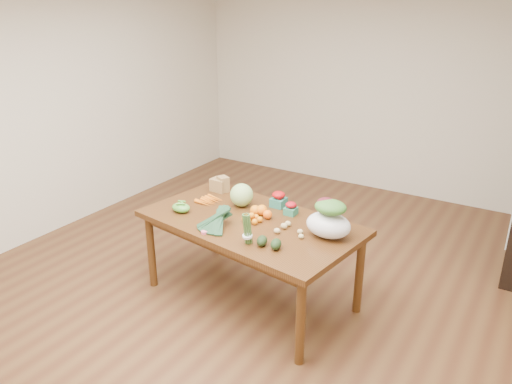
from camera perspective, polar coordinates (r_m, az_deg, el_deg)
The scene contains 24 objects.
floor at distance 4.71m, azimuth -0.64°, elevation -10.36°, with size 6.00×6.00×0.00m, color brown.
room_walls at distance 4.15m, azimuth -0.72°, elevation 5.65°, with size 5.02×6.02×2.70m.
dining_table at distance 4.32m, azimuth -0.62°, elevation -7.74°, with size 1.80×1.00×0.75m, color #4E3012.
dish_towel at distance 5.15m, azimuth 27.20°, elevation -3.08°, with size 0.02×0.28×0.45m, color white.
paper_bag at distance 4.74m, azimuth -4.23°, elevation 0.95°, with size 0.21×0.17×0.15m, color olive, non-canonical shape.
cabbage at distance 4.39m, azimuth -1.66°, elevation -0.35°, with size 0.21×0.21×0.21m, color #89B86A.
strawberry_basket_a at distance 4.39m, azimuth 2.59°, elevation -0.99°, with size 0.12×0.12×0.11m, color #AC0B0F, non-canonical shape.
strawberry_basket_b at distance 4.25m, azimuth 4.00°, elevation -2.01°, with size 0.10×0.10×0.09m, color #B40C1F, non-canonical shape.
orange_a at distance 4.22m, azimuth -0.09°, elevation -2.11°, with size 0.09×0.09×0.09m, color orange.
orange_b at distance 4.22m, azimuth 0.67°, elevation -2.07°, with size 0.09×0.09×0.09m, color #FF600F.
orange_c at distance 4.16m, azimuth 1.33°, elevation -2.59°, with size 0.08×0.08×0.08m, color #FF5E0F.
mandarin_cluster at distance 4.11m, azimuth -0.50°, elevation -2.85°, with size 0.18×0.18×0.08m, color orange, non-canonical shape.
carrots at distance 4.52m, azimuth -5.29°, elevation -0.99°, with size 0.22×0.22×0.03m, color orange, non-canonical shape.
snap_pea_bag at distance 4.34m, azimuth -8.57°, elevation -1.78°, with size 0.17×0.13×0.08m, color #569E35.
kale_bunch at distance 3.97m, azimuth -4.95°, elevation -3.22°, with size 0.32×0.40×0.16m, color #16321D, non-canonical shape.
asparagus_bundle at distance 3.71m, azimuth -0.99°, elevation -4.22°, with size 0.08×0.08×0.25m, color #51813B, non-canonical shape.
potato_a at distance 3.99m, azimuth 3.23°, elevation -3.90°, with size 0.06×0.05×0.05m, color tan.
potato_b at distance 3.92m, azimuth 2.42°, elevation -4.45°, with size 0.05×0.05×0.04m, color tan.
potato_c at distance 3.92m, azimuth 5.07°, elevation -4.54°, with size 0.05×0.04×0.04m, color tan.
potato_d at distance 4.04m, azimuth 3.67°, elevation -3.62°, with size 0.05×0.05×0.04m, color #CBBC75.
potato_e at distance 3.85m, azimuth 5.18°, elevation -5.06°, with size 0.04×0.04×0.04m, color #D5C17B.
avocado_a at distance 3.73m, azimuth 0.69°, elevation -5.60°, with size 0.08×0.11×0.08m, color black.
avocado_b at distance 3.68m, azimuth 2.30°, elevation -5.97°, with size 0.08×0.12×0.08m, color black.
salad_bag at distance 3.86m, azimuth 8.31°, elevation -3.23°, with size 0.35×0.27×0.27m, color white, non-canonical shape.
Camera 1 is at (2.15, -3.37, 2.49)m, focal length 35.00 mm.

